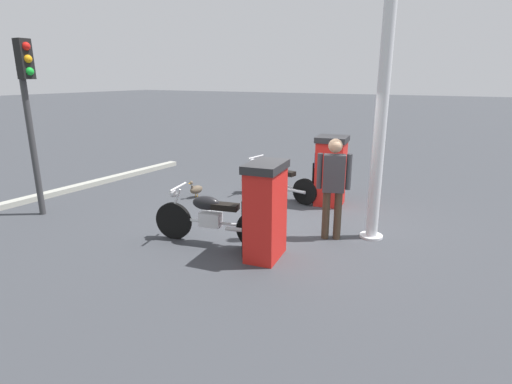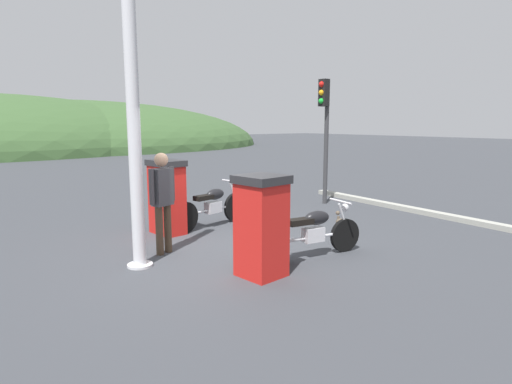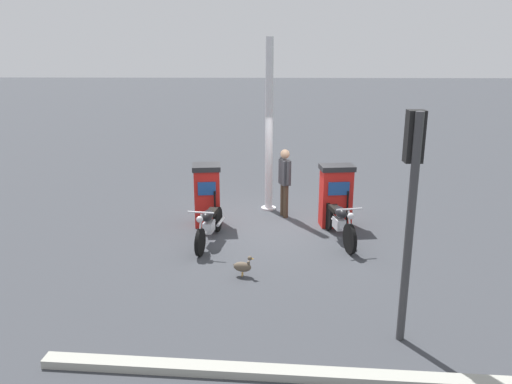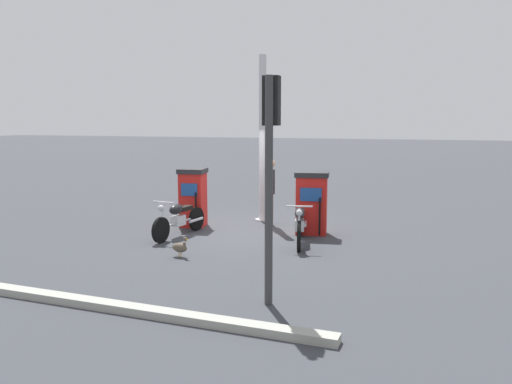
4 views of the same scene
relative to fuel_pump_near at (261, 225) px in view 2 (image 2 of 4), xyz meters
The scene contains 11 objects.
ground_plane 1.74m from the fuel_pump_near, 85.46° to the left, with size 120.00×120.00×0.00m, color #383A3F.
fuel_pump_near is the anchor object (origin of this frame).
fuel_pump_far 3.12m from the fuel_pump_near, 90.00° to the left, with size 0.60×0.85×1.52m.
motorcycle_near_pump 1.28m from the fuel_pump_near, ahead, with size 2.05×0.66×0.93m.
motorcycle_far_pump 3.25m from the fuel_pump_near, 71.34° to the left, with size 2.11×0.66×0.97m.
attendant_person 2.03m from the fuel_pump_near, 109.37° to the left, with size 0.57×0.31×1.76m.
wandering_duck 3.12m from the fuel_pump_near, 19.14° to the left, with size 0.25×0.42×0.43m.
roadside_traffic_light 6.22m from the fuel_pump_near, 35.26° to the left, with size 0.38×0.25×3.41m.
canopy_support_pole 2.41m from the fuel_pump_near, 130.53° to the left, with size 0.40×0.40×4.46m.
road_edge_kerb 6.18m from the fuel_pump_near, 14.74° to the left, with size 0.65×6.34×0.12m.
distant_hill_secondary 38.47m from the fuel_pump_near, 79.16° to the left, with size 36.88×27.59×8.61m.
Camera 2 is at (-3.92, -6.41, 2.26)m, focal length 30.21 mm.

